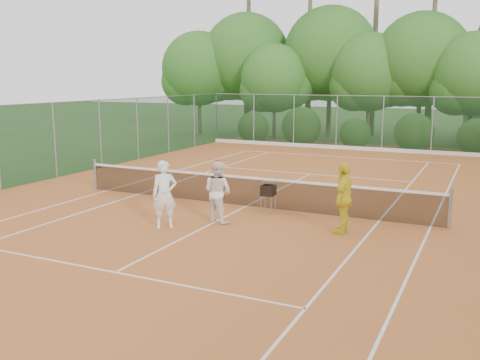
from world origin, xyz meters
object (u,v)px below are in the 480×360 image
player_center_grp (218,191)px  ball_hopper (268,191)px  player_white (165,194)px  player_yellow (344,198)px

player_center_grp → ball_hopper: bearing=60.0°
ball_hopper → player_white: bearing=-104.0°
player_center_grp → player_yellow: (3.42, 0.43, 0.05)m
player_white → player_center_grp: bearing=10.3°
player_white → ball_hopper: player_white is taller
player_yellow → player_center_grp: bearing=-80.6°
player_center_grp → ball_hopper: size_ratio=2.08×
player_white → ball_hopper: (1.90, 2.62, -0.24)m
player_center_grp → ball_hopper: (0.88, 1.52, -0.20)m
player_yellow → ball_hopper: bearing=-111.0°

